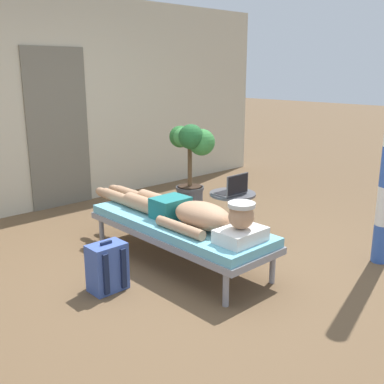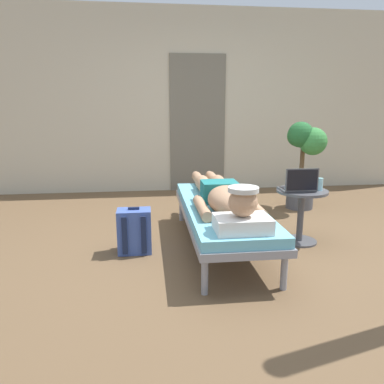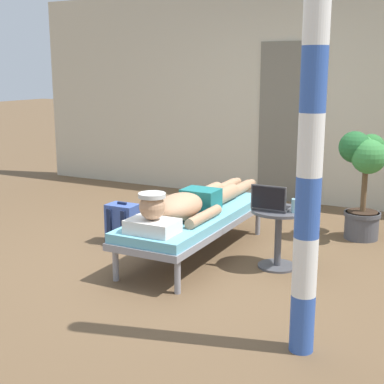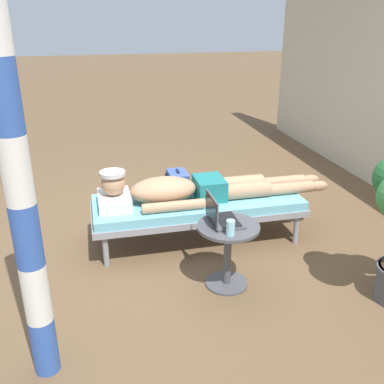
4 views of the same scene
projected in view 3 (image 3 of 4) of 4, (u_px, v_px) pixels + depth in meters
The scene contains 11 objects.
ground_plane at pixel (193, 258), 5.06m from camera, with size 40.00×40.00×0.00m, color brown.
house_wall_back at pixel (286, 97), 7.09m from camera, with size 7.60×0.20×2.70m, color beige.
house_door_panel at pixel (290, 123), 7.02m from camera, with size 0.84×0.03×2.04m, color #6D6759.
lounge_chair at pixel (195, 219), 5.08m from camera, with size 0.68×1.95×0.42m.
person_reclining at pixel (191, 203), 4.97m from camera, with size 0.53×2.17×0.33m.
side_table at pixel (278, 228), 4.76m from camera, with size 0.48×0.48×0.52m.
laptop at pixel (271, 203), 4.70m from camera, with size 0.31×0.24×0.23m.
drink_glass at pixel (295, 206), 4.62m from camera, with size 0.06×0.06×0.12m, color #99D8E5.
backpack at pixel (123, 224), 5.46m from camera, with size 0.30×0.26×0.42m.
potted_plant at pixel (364, 170), 5.47m from camera, with size 0.49×0.67×1.11m.
porch_post at pixel (311, 145), 3.13m from camera, with size 0.15×0.15×2.57m.
Camera 3 is at (2.20, -4.26, 1.71)m, focal length 51.40 mm.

